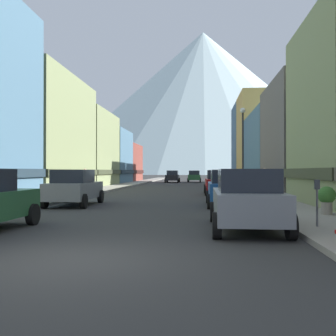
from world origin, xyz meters
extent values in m
plane|color=#2F2F2F|center=(0.00, 0.00, 0.00)|extent=(400.00, 400.00, 0.00)
cube|color=gray|center=(-6.25, 35.00, 0.07)|extent=(2.50, 100.00, 0.15)
cube|color=gray|center=(6.25, 35.00, 0.07)|extent=(2.50, 100.00, 0.15)
cube|color=#8C9966|center=(-12.08, 23.29, 4.68)|extent=(9.16, 12.17, 9.37)
cube|color=#3F442D|center=(-12.08, 23.29, 1.60)|extent=(9.46, 12.17, 0.50)
cube|color=#8C9966|center=(-11.70, 35.07, 4.13)|extent=(8.40, 10.68, 8.26)
cube|color=#3F442D|center=(-11.70, 35.07, 1.60)|extent=(8.70, 10.68, 0.50)
cube|color=slate|center=(-11.67, 45.50, 3.66)|extent=(8.34, 9.39, 7.33)
cube|color=#22333F|center=(-11.67, 45.50, 1.60)|extent=(8.64, 9.39, 0.50)
cube|color=brown|center=(-12.02, 55.21, 3.01)|extent=(9.04, 9.96, 6.02)
cube|color=#3B1B16|center=(-12.02, 55.21, 1.60)|extent=(9.34, 9.96, 0.50)
cube|color=#66605B|center=(12.12, 21.28, 4.04)|extent=(9.23, 9.32, 8.09)
cube|color=#2D2B29|center=(12.12, 21.28, 1.60)|extent=(9.53, 9.32, 0.50)
cube|color=slate|center=(12.23, 32.50, 3.75)|extent=(9.46, 12.76, 7.51)
cube|color=#22333F|center=(12.23, 32.50, 1.60)|extent=(9.76, 12.76, 0.50)
cube|color=#D8B259|center=(10.82, 43.23, 5.77)|extent=(6.63, 8.14, 11.54)
cube|color=brown|center=(10.82, 43.23, 1.60)|extent=(6.93, 8.14, 0.50)
cube|color=slate|center=(11.58, 51.76, 5.74)|extent=(8.17, 8.01, 11.48)
cube|color=#22333F|center=(11.58, 51.76, 1.60)|extent=(8.47, 8.01, 0.50)
cylinder|color=black|center=(-2.86, 4.71, 0.34)|extent=(0.23, 0.68, 0.68)
cube|color=slate|center=(-3.80, 11.73, 0.74)|extent=(1.93, 4.44, 0.80)
cube|color=#1E232D|center=(-3.79, 11.48, 1.46)|extent=(1.65, 2.23, 0.64)
cylinder|color=black|center=(-4.76, 13.36, 0.34)|extent=(0.23, 0.68, 0.68)
cylinder|color=black|center=(-2.92, 13.40, 0.34)|extent=(0.23, 0.68, 0.68)
cylinder|color=black|center=(-4.68, 10.06, 0.34)|extent=(0.23, 0.68, 0.68)
cylinder|color=black|center=(-2.84, 10.10, 0.34)|extent=(0.23, 0.68, 0.68)
cube|color=slate|center=(3.80, 4.28, 0.74)|extent=(1.88, 4.42, 0.80)
cube|color=#1E232D|center=(3.80, 4.03, 1.46)|extent=(1.62, 2.22, 0.64)
cylinder|color=black|center=(2.90, 5.94, 0.34)|extent=(0.23, 0.68, 0.68)
cylinder|color=black|center=(4.74, 5.92, 0.34)|extent=(0.23, 0.68, 0.68)
cylinder|color=black|center=(2.86, 2.64, 0.34)|extent=(0.23, 0.68, 0.68)
cylinder|color=black|center=(4.70, 2.62, 0.34)|extent=(0.23, 0.68, 0.68)
cube|color=#19478C|center=(3.80, 11.98, 0.74)|extent=(1.84, 4.40, 0.80)
cube|color=#1E232D|center=(3.80, 11.73, 1.46)|extent=(1.60, 2.20, 0.64)
cylinder|color=black|center=(2.88, 13.63, 0.34)|extent=(0.22, 0.68, 0.68)
cylinder|color=black|center=(4.72, 13.63, 0.34)|extent=(0.22, 0.68, 0.68)
cylinder|color=black|center=(2.88, 10.33, 0.34)|extent=(0.22, 0.68, 0.68)
cylinder|color=black|center=(4.72, 10.33, 0.34)|extent=(0.22, 0.68, 0.68)
cube|color=#9E1111|center=(3.80, 21.40, 0.74)|extent=(1.88, 4.42, 0.80)
cube|color=#1E232D|center=(3.80, 21.15, 1.46)|extent=(1.62, 2.21, 0.64)
cylinder|color=black|center=(2.87, 23.04, 0.34)|extent=(0.23, 0.68, 0.68)
cylinder|color=black|center=(4.71, 23.05, 0.34)|extent=(0.23, 0.68, 0.68)
cylinder|color=black|center=(2.89, 19.74, 0.34)|extent=(0.23, 0.68, 0.68)
cylinder|color=black|center=(4.73, 19.75, 0.34)|extent=(0.23, 0.68, 0.68)
cube|color=#265933|center=(1.60, 52.97, 0.74)|extent=(1.84, 4.40, 0.80)
cube|color=#1E232D|center=(1.60, 52.72, 1.46)|extent=(1.60, 2.20, 0.64)
cylinder|color=black|center=(0.68, 54.62, 0.34)|extent=(0.22, 0.68, 0.68)
cylinder|color=black|center=(2.52, 54.62, 0.34)|extent=(0.22, 0.68, 0.68)
cylinder|color=black|center=(0.68, 51.32, 0.34)|extent=(0.22, 0.68, 0.68)
cylinder|color=black|center=(2.52, 51.32, 0.34)|extent=(0.22, 0.68, 0.68)
cube|color=black|center=(-1.60, 50.33, 0.74)|extent=(1.84, 4.40, 0.80)
cube|color=#1E232D|center=(-1.60, 50.58, 1.46)|extent=(1.60, 2.20, 0.64)
cylinder|color=black|center=(-0.68, 48.68, 0.34)|extent=(0.22, 0.68, 0.68)
cylinder|color=black|center=(-2.52, 48.68, 0.34)|extent=(0.22, 0.68, 0.68)
cylinder|color=black|center=(-0.68, 51.98, 0.34)|extent=(0.22, 0.68, 0.68)
cylinder|color=black|center=(-2.52, 51.98, 0.34)|extent=(0.22, 0.68, 0.68)
cylinder|color=#595960|center=(5.75, 4.05, 0.68)|extent=(0.06, 0.06, 1.05)
cube|color=#33383F|center=(5.75, 4.05, 1.34)|extent=(0.14, 0.10, 0.28)
cylinder|color=gray|center=(7.00, 7.18, 0.37)|extent=(0.39, 0.39, 0.45)
sphere|color=#376D2C|center=(7.00, 7.18, 0.85)|extent=(0.63, 0.63, 0.63)
cylinder|color=#333338|center=(-6.25, 21.61, 0.91)|extent=(0.36, 0.36, 1.51)
sphere|color=tan|center=(-6.25, 21.61, 1.78)|extent=(0.24, 0.24, 0.24)
cylinder|color=brown|center=(6.25, 16.07, 0.90)|extent=(0.36, 0.36, 1.50)
sphere|color=tan|center=(6.25, 16.07, 1.77)|extent=(0.24, 0.24, 0.24)
cylinder|color=black|center=(5.35, 19.40, 2.90)|extent=(0.12, 0.12, 5.50)
sphere|color=white|center=(5.35, 19.40, 5.83)|extent=(0.36, 0.36, 0.36)
cone|color=silver|center=(4.73, 260.00, 48.46)|extent=(209.25, 209.25, 96.92)
camera|label=1|loc=(2.43, -7.28, 1.73)|focal=41.65mm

